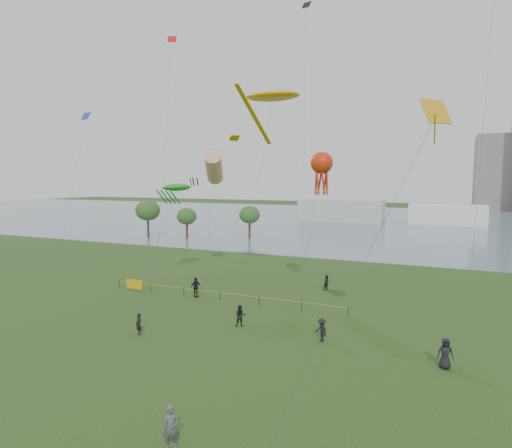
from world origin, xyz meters
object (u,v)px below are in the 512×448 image
at_px(fence, 166,288).
at_px(kite_stingray, 272,97).
at_px(kite_octopus, 322,164).
at_px(kite_flyer, 171,428).

distance_m(fence, kite_stingray, 21.17).
bearing_deg(kite_octopus, fence, -152.90).
xyz_separation_m(fence, kite_stingray, (10.11, 3.05, 18.34)).
relative_size(fence, kite_flyer, 12.65).
height_order(kite_flyer, kite_octopus, kite_octopus).
xyz_separation_m(kite_flyer, kite_octopus, (-0.12, 24.20, 11.76)).
height_order(fence, kite_stingray, kite_stingray).
bearing_deg(fence, kite_flyer, -54.11).
relative_size(fence, kite_octopus, 1.74).
xyz_separation_m(kite_flyer, kite_stingray, (-4.73, 23.55, 17.95)).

